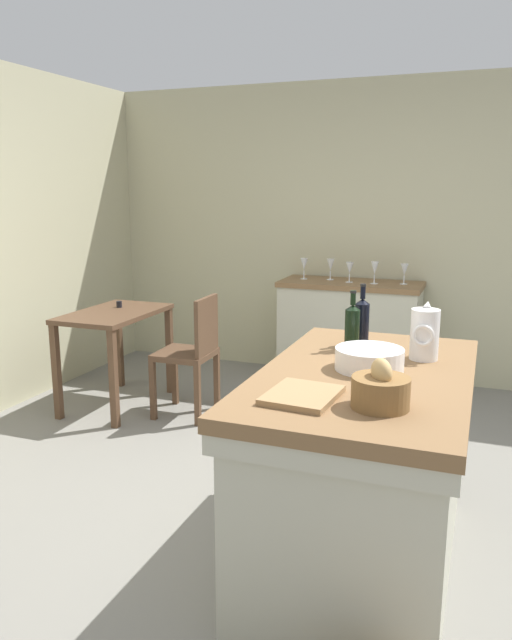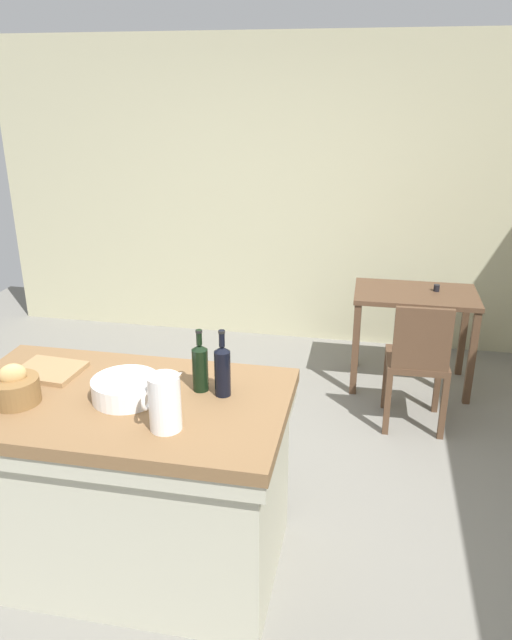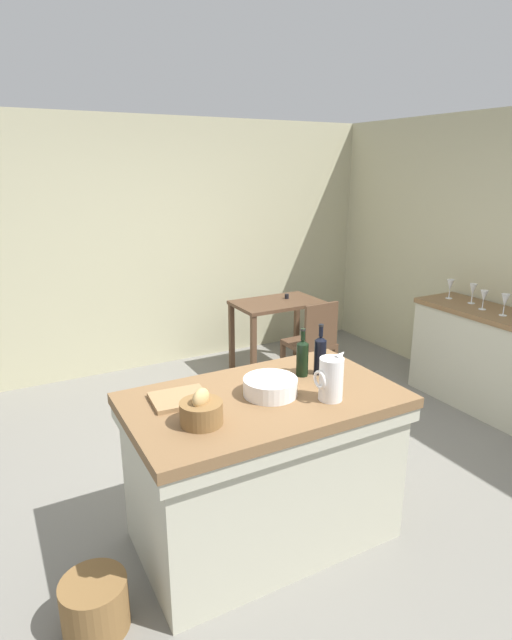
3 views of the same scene
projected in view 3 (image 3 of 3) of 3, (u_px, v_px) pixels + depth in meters
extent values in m
plane|color=slate|center=(276.00, 482.00, 3.56)|extent=(6.76, 6.76, 0.00)
cube|color=#B7B28E|center=(152.00, 246.00, 5.37)|extent=(5.32, 0.12, 2.60)
cube|color=brown|center=(264.00, 400.00, 2.79)|extent=(1.50, 0.88, 0.06)
cube|color=#BCBAA3|center=(264.00, 412.00, 2.81)|extent=(1.48, 0.86, 0.08)
cube|color=#BCBAA3|center=(264.00, 473.00, 2.93)|extent=(1.42, 0.80, 0.85)
cube|color=brown|center=(485.00, 311.00, 4.50)|extent=(0.52, 1.20, 0.04)
cube|color=#BCBAA3|center=(479.00, 359.00, 4.63)|extent=(0.49, 1.17, 0.86)
cube|color=#513826|center=(277.00, 303.00, 5.33)|extent=(0.90, 0.56, 0.04)
cube|color=#513826|center=(253.00, 351.00, 5.04)|extent=(0.05, 0.05, 0.72)
cube|color=#513826|center=(322.00, 338.00, 5.43)|extent=(0.05, 0.05, 0.72)
cube|color=#513826|center=(232.00, 337.00, 5.45)|extent=(0.05, 0.05, 0.72)
cube|color=#513826|center=(297.00, 326.00, 5.84)|extent=(0.05, 0.05, 0.72)
cylinder|color=black|center=(287.00, 296.00, 5.43)|extent=(0.04, 0.04, 0.05)
cube|color=#513826|center=(309.00, 344.00, 4.90)|extent=(0.41, 0.41, 0.04)
cube|color=#513826|center=(321.00, 326.00, 4.69)|extent=(0.36, 0.04, 0.42)
cube|color=#513826|center=(312.00, 359.00, 5.21)|extent=(0.04, 0.04, 0.45)
cube|color=#513826|center=(283.00, 365.00, 5.04)|extent=(0.04, 0.04, 0.45)
cube|color=#513826|center=(334.00, 370.00, 4.91)|extent=(0.04, 0.04, 0.45)
cube|color=#513826|center=(304.00, 378.00, 4.74)|extent=(0.04, 0.04, 0.45)
cylinder|color=white|center=(331.00, 379.00, 2.71)|extent=(0.13, 0.13, 0.23)
cone|color=white|center=(341.00, 355.00, 2.70)|extent=(0.07, 0.04, 0.06)
torus|color=white|center=(320.00, 380.00, 2.67)|extent=(0.02, 0.10, 0.10)
cylinder|color=white|center=(270.00, 387.00, 2.78)|extent=(0.30, 0.30, 0.09)
cylinder|color=brown|center=(201.00, 413.00, 2.47)|extent=(0.21, 0.21, 0.11)
ellipsoid|color=tan|center=(201.00, 398.00, 2.44)|extent=(0.13, 0.12, 0.10)
cube|color=#99754C|center=(180.00, 399.00, 2.72)|extent=(0.32, 0.27, 0.02)
cylinder|color=black|center=(320.00, 357.00, 3.05)|extent=(0.07, 0.07, 0.21)
cone|color=black|center=(321.00, 338.00, 3.02)|extent=(0.07, 0.07, 0.02)
cylinder|color=black|center=(321.00, 330.00, 3.00)|extent=(0.03, 0.03, 0.07)
cylinder|color=black|center=(321.00, 325.00, 2.99)|extent=(0.03, 0.03, 0.01)
cylinder|color=black|center=(303.00, 360.00, 3.02)|extent=(0.07, 0.07, 0.20)
cone|color=black|center=(303.00, 342.00, 2.99)|extent=(0.07, 0.07, 0.02)
cylinder|color=black|center=(303.00, 334.00, 2.98)|extent=(0.03, 0.03, 0.07)
cylinder|color=black|center=(304.00, 330.00, 2.97)|extent=(0.03, 0.03, 0.01)
cylinder|color=white|center=(503.00, 315.00, 4.30)|extent=(0.06, 0.06, 0.00)
cylinder|color=white|center=(503.00, 311.00, 4.29)|extent=(0.01, 0.01, 0.07)
cone|color=white|center=(505.00, 300.00, 4.26)|extent=(0.07, 0.07, 0.11)
cylinder|color=white|center=(482.00, 309.00, 4.48)|extent=(0.06, 0.06, 0.00)
cylinder|color=white|center=(483.00, 305.00, 4.47)|extent=(0.01, 0.01, 0.07)
cone|color=white|center=(484.00, 296.00, 4.45)|extent=(0.07, 0.07, 0.10)
cylinder|color=white|center=(471.00, 303.00, 4.68)|extent=(0.06, 0.06, 0.00)
cylinder|color=white|center=(472.00, 299.00, 4.67)|extent=(0.01, 0.01, 0.07)
cone|color=white|center=(473.00, 289.00, 4.64)|extent=(0.07, 0.07, 0.11)
cylinder|color=white|center=(449.00, 298.00, 4.86)|extent=(0.06, 0.06, 0.00)
cylinder|color=white|center=(449.00, 294.00, 4.85)|extent=(0.01, 0.01, 0.07)
cone|color=white|center=(450.00, 285.00, 4.82)|extent=(0.07, 0.07, 0.11)
cylinder|color=brown|center=(95.00, 605.00, 2.40)|extent=(0.31, 0.31, 0.26)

